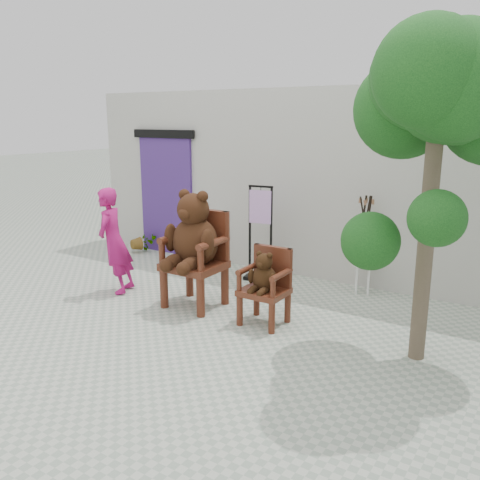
{
  "coord_description": "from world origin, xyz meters",
  "views": [
    {
      "loc": [
        3.31,
        -4.69,
        2.53
      ],
      "look_at": [
        -0.24,
        0.85,
        0.95
      ],
      "focal_mm": 38.0,
      "sensor_mm": 36.0,
      "label": 1
    }
  ],
  "objects_px": {
    "chair_big": "(195,241)",
    "stool_bucket": "(364,251)",
    "person": "(114,241)",
    "tree": "(442,98)",
    "cafe_table": "(194,242)",
    "display_stand": "(260,244)",
    "chair_small": "(266,280)"
  },
  "relations": [
    {
      "from": "chair_big",
      "to": "stool_bucket",
      "type": "distance_m",
      "value": 2.49
    },
    {
      "from": "stool_bucket",
      "to": "chair_big",
      "type": "bearing_deg",
      "value": -135.54
    },
    {
      "from": "person",
      "to": "tree",
      "type": "bearing_deg",
      "value": 70.95
    },
    {
      "from": "cafe_table",
      "to": "stool_bucket",
      "type": "xyz_separation_m",
      "value": [
        2.93,
        0.26,
        0.2
      ]
    },
    {
      "from": "chair_big",
      "to": "display_stand",
      "type": "height_order",
      "value": "chair_big"
    },
    {
      "from": "stool_bucket",
      "to": "display_stand",
      "type": "bearing_deg",
      "value": -171.6
    },
    {
      "from": "chair_big",
      "to": "cafe_table",
      "type": "relative_size",
      "value": 2.29
    },
    {
      "from": "chair_big",
      "to": "stool_bucket",
      "type": "bearing_deg",
      "value": 44.46
    },
    {
      "from": "stool_bucket",
      "to": "tree",
      "type": "height_order",
      "value": "tree"
    },
    {
      "from": "display_stand",
      "to": "tree",
      "type": "xyz_separation_m",
      "value": [
        2.86,
        -1.45,
        2.13
      ]
    },
    {
      "from": "stool_bucket",
      "to": "chair_small",
      "type": "bearing_deg",
      "value": -110.21
    },
    {
      "from": "person",
      "to": "cafe_table",
      "type": "bearing_deg",
      "value": 151.64
    },
    {
      "from": "person",
      "to": "stool_bucket",
      "type": "distance_m",
      "value": 3.66
    },
    {
      "from": "tree",
      "to": "chair_big",
      "type": "bearing_deg",
      "value": -179.17
    },
    {
      "from": "chair_big",
      "to": "tree",
      "type": "xyz_separation_m",
      "value": [
        3.02,
        0.04,
        1.81
      ]
    },
    {
      "from": "display_stand",
      "to": "chair_big",
      "type": "bearing_deg",
      "value": -105.06
    },
    {
      "from": "chair_small",
      "to": "cafe_table",
      "type": "height_order",
      "value": "chair_small"
    },
    {
      "from": "cafe_table",
      "to": "chair_big",
      "type": "bearing_deg",
      "value": -51.7
    },
    {
      "from": "chair_small",
      "to": "cafe_table",
      "type": "bearing_deg",
      "value": 146.86
    },
    {
      "from": "display_stand",
      "to": "cafe_table",
      "type": "bearing_deg",
      "value": 171.83
    },
    {
      "from": "cafe_table",
      "to": "stool_bucket",
      "type": "distance_m",
      "value": 2.95
    },
    {
      "from": "display_stand",
      "to": "stool_bucket",
      "type": "height_order",
      "value": "display_stand"
    },
    {
      "from": "chair_small",
      "to": "tree",
      "type": "xyz_separation_m",
      "value": [
        1.89,
        0.06,
        2.14
      ]
    },
    {
      "from": "tree",
      "to": "chair_small",
      "type": "bearing_deg",
      "value": -178.08
    },
    {
      "from": "chair_big",
      "to": "cafe_table",
      "type": "distance_m",
      "value": 1.94
    },
    {
      "from": "person",
      "to": "tree",
      "type": "xyz_separation_m",
      "value": [
        4.36,
        0.23,
        1.94
      ]
    },
    {
      "from": "display_stand",
      "to": "tree",
      "type": "height_order",
      "value": "tree"
    },
    {
      "from": "display_stand",
      "to": "tree",
      "type": "relative_size",
      "value": 0.44
    },
    {
      "from": "stool_bucket",
      "to": "tree",
      "type": "relative_size",
      "value": 0.42
    },
    {
      "from": "chair_big",
      "to": "stool_bucket",
      "type": "relative_size",
      "value": 1.11
    },
    {
      "from": "tree",
      "to": "display_stand",
      "type": "bearing_deg",
      "value": 153.08
    },
    {
      "from": "chair_small",
      "to": "person",
      "type": "xyz_separation_m",
      "value": [
        -2.47,
        -0.16,
        0.2
      ]
    }
  ]
}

